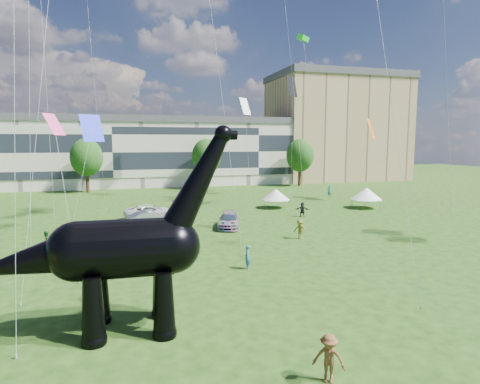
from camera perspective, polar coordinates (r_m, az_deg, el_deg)
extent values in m
plane|color=#16330C|center=(19.93, 1.47, -17.43)|extent=(220.00, 220.00, 0.00)
cube|color=beige|center=(79.42, -17.52, 5.12)|extent=(78.00, 11.00, 12.00)
cube|color=tan|center=(94.03, 13.46, 8.56)|extent=(28.00, 18.00, 22.00)
cylinder|color=#382314|center=(70.97, -20.85, 1.23)|extent=(0.56, 0.56, 3.20)
ellipsoid|color=#14380F|center=(70.68, -21.02, 5.04)|extent=(5.20, 5.20, 6.24)
cylinder|color=#382314|center=(71.90, -4.78, 1.74)|extent=(0.56, 0.56, 3.20)
ellipsoid|color=#14380F|center=(71.61, -4.81, 5.50)|extent=(5.20, 5.20, 6.24)
cylinder|color=#382314|center=(77.29, 8.46, 2.06)|extent=(0.56, 0.56, 3.20)
ellipsoid|color=#14380F|center=(77.02, 8.52, 5.56)|extent=(5.20, 5.20, 6.24)
cone|color=black|center=(18.07, -20.16, -15.63)|extent=(1.02, 1.02, 2.85)
sphere|color=black|center=(18.58, -19.99, -19.20)|extent=(1.04, 1.04, 1.04)
cone|color=black|center=(20.00, -19.43, -13.34)|extent=(1.02, 1.02, 2.85)
sphere|color=black|center=(20.47, -19.28, -16.64)|extent=(1.04, 1.04, 1.04)
cone|color=black|center=(17.94, -10.76, -15.48)|extent=(1.02, 1.02, 2.85)
sphere|color=black|center=(18.45, -10.67, -19.08)|extent=(1.04, 1.04, 1.04)
cone|color=black|center=(19.88, -11.03, -13.19)|extent=(1.02, 1.02, 2.85)
sphere|color=black|center=(20.35, -10.94, -16.50)|extent=(1.04, 1.04, 1.04)
cylinder|color=black|center=(18.22, -15.89, -7.71)|extent=(4.09, 2.72, 2.56)
sphere|color=black|center=(18.43, -22.15, -7.80)|extent=(2.56, 2.56, 2.56)
sphere|color=black|center=(18.23, -9.57, -7.53)|extent=(2.47, 2.47, 2.47)
cone|color=black|center=(17.84, -6.03, 1.19)|extent=(3.63, 1.57, 5.03)
sphere|color=black|center=(17.93, -2.41, 8.22)|extent=(0.80, 0.80, 0.80)
cylinder|color=black|center=(17.99, -1.51, 8.07)|extent=(0.68, 0.44, 0.42)
cone|color=black|center=(18.92, -28.03, -8.72)|extent=(5.10, 2.20, 2.79)
imported|color=gray|center=(40.86, -12.51, -3.64)|extent=(5.00, 2.83, 1.56)
imported|color=silver|center=(44.48, -12.64, -2.79)|extent=(5.80, 3.10, 1.55)
imported|color=#595960|center=(39.14, -1.61, -4.07)|extent=(3.27, 5.15, 1.39)
cube|color=silver|center=(50.82, 5.08, -1.14)|extent=(3.42, 3.42, 0.11)
cone|color=silver|center=(50.72, 5.09, -0.32)|extent=(4.34, 4.34, 1.39)
cylinder|color=#999999|center=(49.53, 3.71, -1.94)|extent=(0.06, 0.06, 1.02)
cylinder|color=#999999|center=(49.75, 6.69, -1.94)|extent=(0.06, 0.06, 1.02)
cylinder|color=#999999|center=(52.08, 3.54, -1.50)|extent=(0.06, 0.06, 1.02)
cylinder|color=#999999|center=(52.29, 6.37, -1.49)|extent=(0.06, 0.06, 1.02)
cube|color=white|center=(52.93, 17.50, -1.04)|extent=(3.67, 3.67, 0.12)
cone|color=white|center=(52.83, 17.53, -0.18)|extent=(4.64, 4.64, 1.49)
cylinder|color=#999999|center=(51.30, 16.45, -1.86)|extent=(0.06, 0.06, 1.09)
cylinder|color=#999999|center=(52.14, 19.38, -1.84)|extent=(0.06, 0.06, 1.09)
cylinder|color=#999999|center=(53.93, 15.63, -1.41)|extent=(0.06, 0.06, 1.09)
cylinder|color=#999999|center=(54.74, 18.43, -1.39)|extent=(0.06, 0.06, 1.09)
imported|color=brown|center=(15.26, 12.52, -22.10)|extent=(1.29, 1.17, 1.73)
imported|color=#246086|center=(26.60, 1.05, -9.25)|extent=(0.56, 0.67, 1.58)
imported|color=#307678|center=(62.44, 12.59, 0.14)|extent=(0.75, 0.60, 1.80)
imported|color=black|center=(45.25, 8.85, -2.49)|extent=(1.54, 1.18, 1.62)
imported|color=#2E7439|center=(33.46, -25.86, -6.41)|extent=(0.89, 1.01, 1.75)
imported|color=olive|center=(35.01, 8.52, -5.24)|extent=(1.22, 1.20, 1.68)
imported|color=#493477|center=(46.27, -9.41, -2.19)|extent=(1.12, 0.90, 1.78)
imported|color=maroon|center=(28.60, -17.93, -8.16)|extent=(1.03, 0.84, 1.83)
plane|color=white|center=(56.29, 0.73, 12.11)|extent=(2.39, 2.15, 2.31)
plane|color=#1528E4|center=(48.79, -20.33, 8.54)|extent=(3.53, 2.60, 3.07)
plane|color=#E53F83|center=(30.33, -24.92, 8.74)|extent=(1.57, 1.91, 1.49)
plane|color=#F3520C|center=(59.92, 18.14, 8.55)|extent=(2.69, 2.85, 2.84)
cube|color=green|center=(62.95, 8.94, 20.81)|extent=(2.36, 2.26, 0.91)
plane|color=black|center=(64.50, 7.46, 14.64)|extent=(2.93, 2.50, 3.18)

